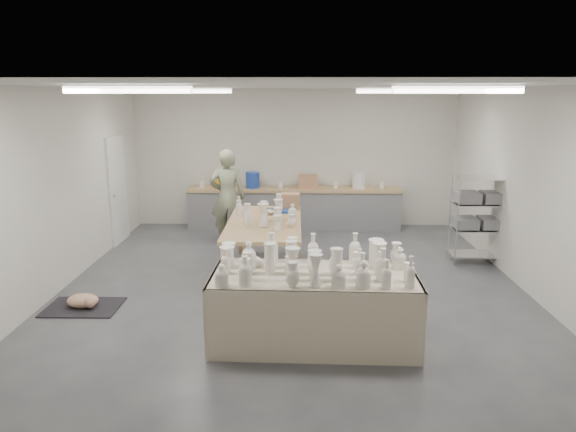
{
  "coord_description": "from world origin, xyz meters",
  "views": [
    {
      "loc": [
        0.06,
        -7.27,
        2.91
      ],
      "look_at": [
        -0.08,
        0.45,
        1.05
      ],
      "focal_mm": 32.0,
      "sensor_mm": 36.0,
      "label": 1
    }
  ],
  "objects_px": {
    "drying_table": "(313,303)",
    "potter": "(228,197)",
    "work_table": "(268,220)",
    "red_stool": "(230,225)"
  },
  "relations": [
    {
      "from": "drying_table",
      "to": "work_table",
      "type": "relative_size",
      "value": 1.03
    },
    {
      "from": "work_table",
      "to": "red_stool",
      "type": "relative_size",
      "value": 6.33
    },
    {
      "from": "work_table",
      "to": "potter",
      "type": "bearing_deg",
      "value": 118.35
    },
    {
      "from": "drying_table",
      "to": "work_table",
      "type": "xyz_separation_m",
      "value": [
        -0.67,
        2.44,
        0.4
      ]
    },
    {
      "from": "work_table",
      "to": "potter",
      "type": "height_order",
      "value": "potter"
    },
    {
      "from": "drying_table",
      "to": "work_table",
      "type": "height_order",
      "value": "work_table"
    },
    {
      "from": "drying_table",
      "to": "potter",
      "type": "bearing_deg",
      "value": 112.59
    },
    {
      "from": "potter",
      "to": "work_table",
      "type": "bearing_deg",
      "value": 115.22
    },
    {
      "from": "potter",
      "to": "red_stool",
      "type": "height_order",
      "value": "potter"
    },
    {
      "from": "work_table",
      "to": "potter",
      "type": "xyz_separation_m",
      "value": [
        -0.87,
        1.61,
        0.05
      ]
    }
  ]
}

